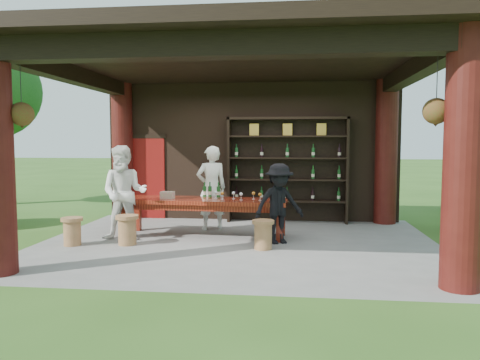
# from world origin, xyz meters

# --- Properties ---
(ground) EXTENTS (90.00, 90.00, 0.00)m
(ground) POSITION_xyz_m (0.00, 0.00, 0.00)
(ground) COLOR #2D5119
(ground) RESTS_ON ground
(pavilion) EXTENTS (7.50, 6.00, 3.60)m
(pavilion) POSITION_xyz_m (-0.01, 0.43, 2.13)
(pavilion) COLOR slate
(pavilion) RESTS_ON ground
(wine_shelf) EXTENTS (2.80, 0.43, 2.46)m
(wine_shelf) POSITION_xyz_m (0.88, 2.45, 1.23)
(wine_shelf) COLOR black
(wine_shelf) RESTS_ON ground
(tasting_table) EXTENTS (3.36, 1.03, 0.75)m
(tasting_table) POSITION_xyz_m (-0.74, 0.60, 0.63)
(tasting_table) COLOR #5B150D
(tasting_table) RESTS_ON ground
(stool_near_left) EXTENTS (0.41, 0.41, 0.55)m
(stool_near_left) POSITION_xyz_m (-2.00, -0.37, 0.29)
(stool_near_left) COLOR brown
(stool_near_left) RESTS_ON ground
(stool_near_right) EXTENTS (0.39, 0.39, 0.52)m
(stool_near_right) POSITION_xyz_m (0.50, -0.45, 0.27)
(stool_near_right) COLOR brown
(stool_near_right) RESTS_ON ground
(stool_far_left) EXTENTS (0.39, 0.39, 0.51)m
(stool_far_left) POSITION_xyz_m (-2.98, -0.53, 0.27)
(stool_far_left) COLOR brown
(stool_far_left) RESTS_ON ground
(host) EXTENTS (0.77, 0.66, 1.80)m
(host) POSITION_xyz_m (-0.72, 1.32, 0.90)
(host) COLOR white
(host) RESTS_ON ground
(guest_woman) EXTENTS (0.96, 0.78, 1.82)m
(guest_woman) POSITION_xyz_m (-2.19, 0.03, 0.91)
(guest_woman) COLOR white
(guest_woman) RESTS_ON ground
(guest_man) EXTENTS (1.11, 0.93, 1.49)m
(guest_man) POSITION_xyz_m (0.76, 0.07, 0.74)
(guest_man) COLOR black
(guest_man) RESTS_ON ground
(table_bottles) EXTENTS (0.37, 0.12, 0.31)m
(table_bottles) POSITION_xyz_m (-0.66, 0.92, 0.90)
(table_bottles) COLOR #194C1E
(table_bottles) RESTS_ON tasting_table
(table_glasses) EXTENTS (0.98, 0.32, 0.15)m
(table_glasses) POSITION_xyz_m (-0.07, 0.59, 0.82)
(table_glasses) COLOR silver
(table_glasses) RESTS_ON tasting_table
(napkin_basket) EXTENTS (0.27, 0.19, 0.14)m
(napkin_basket) POSITION_xyz_m (-1.49, 0.57, 0.82)
(napkin_basket) COLOR #BF6672
(napkin_basket) RESTS_ON tasting_table
(shrubs) EXTENTS (19.87, 8.36, 1.36)m
(shrubs) POSITION_xyz_m (1.54, 0.96, 0.55)
(shrubs) COLOR #194C14
(shrubs) RESTS_ON ground
(trees) EXTENTS (21.06, 11.31, 4.80)m
(trees) POSITION_xyz_m (3.96, 1.11, 3.37)
(trees) COLOR #3F2819
(trees) RESTS_ON ground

